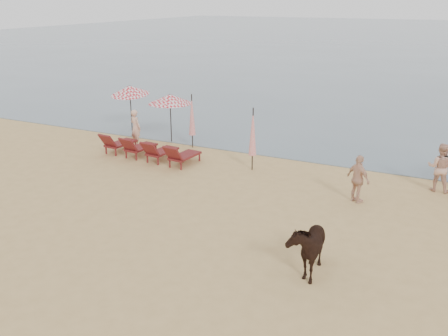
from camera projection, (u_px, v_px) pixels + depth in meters
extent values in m
plane|color=tan|center=(135.00, 269.00, 12.35)|extent=(120.00, 120.00, 0.00)
cube|color=#51606B|center=(429.00, 38.00, 80.26)|extent=(160.00, 140.00, 0.06)
cube|color=maroon|center=(121.00, 143.00, 21.60)|extent=(0.80, 1.50, 0.08)
cube|color=maroon|center=(108.00, 141.00, 20.89)|extent=(0.71, 0.53, 0.63)
cube|color=maroon|center=(141.00, 147.00, 21.05)|extent=(0.80, 1.50, 0.08)
cube|color=maroon|center=(128.00, 145.00, 20.33)|extent=(0.71, 0.53, 0.63)
cube|color=maroon|center=(162.00, 151.00, 20.49)|extent=(0.80, 1.50, 0.08)
cube|color=maroon|center=(150.00, 149.00, 19.77)|extent=(0.71, 0.53, 0.63)
cube|color=maroon|center=(185.00, 156.00, 19.93)|extent=(0.80, 1.50, 0.08)
cube|color=maroon|center=(173.00, 154.00, 19.21)|extent=(0.71, 0.53, 0.63)
cylinder|color=black|center=(171.00, 120.00, 22.78)|extent=(0.05, 0.05, 2.06)
cone|color=red|center=(170.00, 99.00, 22.46)|extent=(1.97, 1.97, 0.42)
sphere|color=black|center=(170.00, 95.00, 22.40)|extent=(0.07, 0.07, 0.07)
cylinder|color=black|center=(131.00, 110.00, 24.64)|extent=(0.05, 0.05, 2.11)
cone|color=red|center=(130.00, 90.00, 24.32)|extent=(1.86, 1.90, 0.63)
sphere|color=black|center=(130.00, 86.00, 24.25)|extent=(0.08, 0.08, 0.08)
cylinder|color=black|center=(192.00, 121.00, 21.88)|extent=(0.05, 0.05, 2.40)
cone|color=red|center=(192.00, 115.00, 21.79)|extent=(0.29, 0.29, 1.80)
cylinder|color=black|center=(253.00, 139.00, 19.03)|extent=(0.05, 0.05, 2.45)
cone|color=red|center=(253.00, 132.00, 18.93)|extent=(0.30, 0.30, 1.84)
imported|color=black|center=(307.00, 245.00, 12.02)|extent=(0.99, 1.78, 1.43)
imported|color=#E2AB8D|center=(136.00, 128.00, 22.29)|extent=(0.70, 0.57, 1.65)
imported|color=tan|center=(440.00, 167.00, 17.05)|extent=(0.87, 0.69, 1.71)
imported|color=tan|center=(358.00, 179.00, 16.13)|extent=(0.99, 0.84, 1.60)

